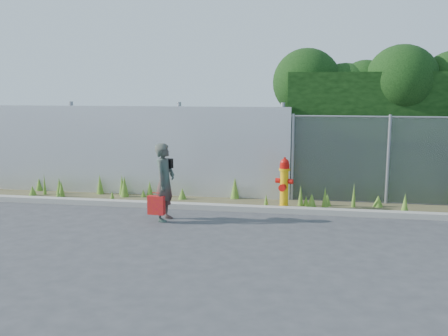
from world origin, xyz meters
The scene contains 10 objects.
ground centered at (0.00, 0.00, 0.00)m, with size 80.00×80.00×0.00m, color #39393C.
curb centered at (0.00, 1.80, 0.06)m, with size 16.00×0.22×0.12m, color gray.
weed_strip centered at (-0.34, 2.46, 0.13)m, with size 16.00×1.25×0.55m.
corrugated_fence centered at (-3.25, 3.01, 1.10)m, with size 8.50×0.21×2.30m.
chainlink_fence centered at (4.25, 3.00, 1.03)m, with size 6.50×0.07×2.05m.
hedge centered at (4.17, 4.04, 2.04)m, with size 7.72×2.21×3.83m.
fire_hydrant centered at (0.91, 2.11, 0.56)m, with size 0.39×0.35×1.15m.
woman centered at (-1.40, 0.79, 0.78)m, with size 0.57×0.37×1.56m, color #106956.
red_tote_bag centered at (-1.51, 0.57, 0.36)m, with size 0.34×0.12×0.44m.
black_shoulder_bag centered at (-1.40, 0.93, 1.14)m, with size 0.26×0.11×0.20m.
Camera 1 is at (1.44, -8.64, 2.67)m, focal length 40.00 mm.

